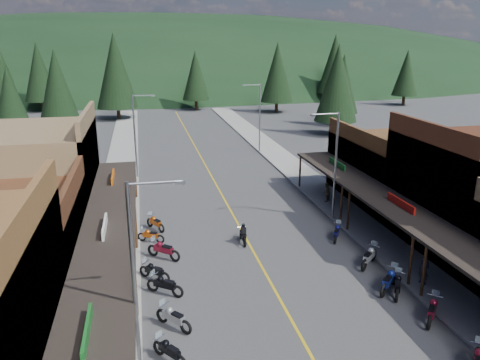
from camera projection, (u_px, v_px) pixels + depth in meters
ground at (269, 280)px, 26.01m from camera, size 220.00×220.00×0.00m
centerline at (213, 179)px, 44.73m from camera, size 0.15×90.00×0.01m
sidewalk_west at (120, 184)px, 42.97m from camera, size 3.40×94.00×0.15m
sidewalk_east at (300, 174)px, 46.46m from camera, size 3.40×94.00×0.15m
shop_west_2 at (5, 248)px, 24.12m from camera, size 10.90×9.00×6.20m
shop_west_3 at (38, 178)px, 32.81m from camera, size 10.90×10.20×8.20m
shop_east_2 at (475, 195)px, 29.35m from camera, size 10.90×9.00×8.20m
shop_east_3 at (394, 170)px, 38.62m from camera, size 10.90×10.20×6.20m
streetlight_0 at (137, 271)px, 17.71m from camera, size 2.16×0.18×8.00m
streetlight_1 at (136, 133)px, 43.93m from camera, size 2.16×0.18×8.00m
streetlight_2 at (334, 161)px, 33.61m from camera, size 2.16×0.18×8.00m
streetlight_3 at (259, 115)px, 54.20m from camera, size 2.16×0.18×8.00m
ridge_hill at (159, 81)px, 152.41m from camera, size 310.00×140.00×60.00m
pine_1 at (39, 72)px, 84.65m from camera, size 5.88×5.88×12.50m
pine_2 at (115, 71)px, 76.01m from camera, size 6.72×6.72×14.00m
pine_3 at (196, 75)px, 86.74m from camera, size 5.04×5.04×11.00m
pine_4 at (277, 72)px, 83.71m from camera, size 5.88×5.88×12.50m
pine_5 at (334, 64)px, 97.93m from camera, size 6.72×6.72×14.00m
pine_6 at (406, 73)px, 93.28m from camera, size 5.04×5.04×11.00m
pine_7 at (0, 70)px, 88.67m from camera, size 5.88×5.88×12.50m
pine_8 at (10, 98)px, 57.33m from camera, size 4.48×4.48×10.00m
pine_9 at (343, 84)px, 71.11m from camera, size 4.93×4.93×10.80m
pine_10 at (57, 83)px, 67.26m from camera, size 5.38×5.38×11.60m
pine_11 at (337, 83)px, 63.52m from camera, size 5.82×5.82×12.40m
bike_west_5 at (169, 350)px, 19.28m from camera, size 1.72×1.98×1.13m
bike_west_6 at (173, 317)px, 21.54m from camera, size 1.95×2.08×1.23m
bike_west_7 at (165, 284)px, 24.40m from camera, size 2.17×1.86×1.24m
bike_west_8 at (154, 270)px, 25.92m from camera, size 1.97×1.82×1.15m
bike_west_9 at (164, 249)px, 28.39m from camera, size 2.26×2.05×1.31m
bike_west_10 at (151, 235)px, 30.75m from camera, size 1.93×1.38×1.06m
bike_west_11 at (155, 222)px, 32.78m from camera, size 1.62×2.06×1.15m
bike_east_5 at (432, 309)px, 22.09m from camera, size 1.99×2.13×1.25m
bike_east_6 at (398, 284)px, 24.39m from camera, size 1.70×2.18×1.21m
bike_east_7 at (389, 280)px, 24.76m from camera, size 2.22×2.12×1.31m
bike_east_8 at (369, 256)px, 27.50m from camera, size 2.17×2.10×1.29m
bike_east_9 at (337, 232)px, 31.15m from camera, size 1.61×2.07×1.15m
rider_on_bike at (243, 235)px, 30.67m from camera, size 0.68×1.92×1.45m
pedestrian_east_a at (424, 270)px, 25.17m from camera, size 0.60×0.70×1.63m
pedestrian_east_b at (326, 192)px, 38.09m from camera, size 0.86×0.82×1.55m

